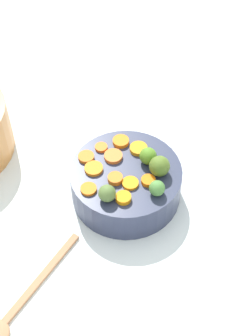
{
  "coord_description": "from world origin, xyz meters",
  "views": [
    {
      "loc": [
        0.33,
        0.51,
        0.88
      ],
      "look_at": [
        -0.02,
        -0.04,
        0.11
      ],
      "focal_mm": 54.04,
      "sensor_mm": 36.0,
      "label": 1
    }
  ],
  "objects": [
    {
      "name": "carrot_slice_2",
      "position": [
        -0.05,
        -0.11,
        0.1
      ],
      "size": [
        0.05,
        0.05,
        0.01
      ],
      "primitive_type": "cylinder",
      "rotation": [
        0.0,
        0.0,
        2.24
      ],
      "color": "orange",
      "rests_on": "serving_bowl_carrots"
    },
    {
      "name": "carrot_slice_4",
      "position": [
        0.03,
        0.02,
        0.1
      ],
      "size": [
        0.04,
        0.04,
        0.01
      ],
      "primitive_type": "cylinder",
      "rotation": [
        0.0,
        0.0,
        5.48
      ],
      "color": "orange",
      "rests_on": "serving_bowl_carrots"
    },
    {
      "name": "carrot_slice_9",
      "position": [
        -0.01,
        -0.08,
        0.1
      ],
      "size": [
        0.05,
        0.05,
        0.01
      ],
      "primitive_type": "cylinder",
      "rotation": [
        0.0,
        0.0,
        3.68
      ],
      "color": "orange",
      "rests_on": "serving_bowl_carrots"
    },
    {
      "name": "tabletop",
      "position": [
        0.0,
        0.0,
        0.01
      ],
      "size": [
        2.4,
        2.4,
        0.02
      ],
      "primitive_type": "cube",
      "color": "white",
      "rests_on": "ground"
    },
    {
      "name": "carrot_slice_6",
      "position": [
        0.01,
        -0.03,
        0.1
      ],
      "size": [
        0.04,
        0.04,
        0.01
      ],
      "primitive_type": "cylinder",
      "rotation": [
        0.0,
        0.0,
        4.48
      ],
      "color": "orange",
      "rests_on": "serving_bowl_carrots"
    },
    {
      "name": "wooden_spoon",
      "position": [
        0.31,
        0.08,
        0.03
      ],
      "size": [
        0.27,
        0.15,
        0.01
      ],
      "color": "#B37952",
      "rests_on": "tabletop"
    },
    {
      "name": "carrot_slice_7",
      "position": [
        -0.01,
        -0.12,
        0.1
      ],
      "size": [
        0.04,
        0.04,
        0.01
      ],
      "primitive_type": "cylinder",
      "rotation": [
        0.0,
        0.0,
        0.82
      ],
      "color": "orange",
      "rests_on": "serving_bowl_carrots"
    },
    {
      "name": "brussels_sprout_1",
      "position": [
        -0.04,
        0.04,
        0.11
      ],
      "size": [
        0.03,
        0.03,
        0.03
      ],
      "primitive_type": "sphere",
      "color": "#4E863D",
      "rests_on": "serving_bowl_carrots"
    },
    {
      "name": "brussels_sprout_2",
      "position": [
        -0.07,
        -0.04,
        0.12
      ],
      "size": [
        0.04,
        0.04,
        0.04
      ],
      "primitive_type": "sphere",
      "color": "#528323",
      "rests_on": "serving_bowl_carrots"
    },
    {
      "name": "brussels_sprout_0",
      "position": [
        -0.07,
        0.0,
        0.12
      ],
      "size": [
        0.04,
        0.04,
        0.04
      ],
      "primitive_type": "sphere",
      "color": "#526D26",
      "rests_on": "serving_bowl_carrots"
    },
    {
      "name": "carrot_slice_1",
      "position": [
        -0.01,
        -0.01,
        0.1
      ],
      "size": [
        0.04,
        0.04,
        0.01
      ],
      "primitive_type": "cylinder",
      "rotation": [
        0.0,
        0.0,
        4.2
      ],
      "color": "orange",
      "rests_on": "serving_bowl_carrots"
    },
    {
      "name": "carrot_slice_10",
      "position": [
        -0.07,
        -0.07,
        0.1
      ],
      "size": [
        0.05,
        0.05,
        0.01
      ],
      "primitive_type": "cylinder",
      "rotation": [
        0.0,
        0.0,
        0.63
      ],
      "color": "orange",
      "rests_on": "serving_bowl_carrots"
    },
    {
      "name": "carrot_slice_3",
      "position": [
        -0.04,
        0.01,
        0.1
      ],
      "size": [
        0.03,
        0.03,
        0.01
      ],
      "primitive_type": "cylinder",
      "rotation": [
        0.0,
        0.0,
        4.64
      ],
      "color": "orange",
      "rests_on": "serving_bowl_carrots"
    },
    {
      "name": "carrot_slice_8",
      "position": [
        0.03,
        -0.11,
        0.1
      ],
      "size": [
        0.03,
        0.03,
        0.01
      ],
      "primitive_type": "cylinder",
      "rotation": [
        0.0,
        0.0,
        3.2
      ],
      "color": "orange",
      "rests_on": "serving_bowl_carrots"
    },
    {
      "name": "brussels_sprout_3",
      "position": [
        0.05,
        -0.0,
        0.11
      ],
      "size": [
        0.03,
        0.03,
        0.03
      ],
      "primitive_type": "sphere",
      "color": "#577137",
      "rests_on": "serving_bowl_carrots"
    },
    {
      "name": "carrot_slice_0",
      "position": [
        0.04,
        -0.08,
        0.1
      ],
      "size": [
        0.04,
        0.04,
        0.01
      ],
      "primitive_type": "cylinder",
      "rotation": [
        0.0,
        0.0,
        2.93
      ],
      "color": "orange",
      "rests_on": "serving_bowl_carrots"
    },
    {
      "name": "serving_bowl_carrots",
      "position": [
        -0.02,
        -0.04,
        0.06
      ],
      "size": [
        0.23,
        0.23,
        0.08
      ],
      "primitive_type": "cylinder",
      "color": "#2D334C",
      "rests_on": "tabletop"
    },
    {
      "name": "carrot_slice_5",
      "position": [
        0.07,
        -0.04,
        0.1
      ],
      "size": [
        0.04,
        0.04,
        0.01
      ],
      "primitive_type": "cylinder",
      "rotation": [
        0.0,
        0.0,
        2.01
      ],
      "color": "orange",
      "rests_on": "serving_bowl_carrots"
    }
  ]
}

